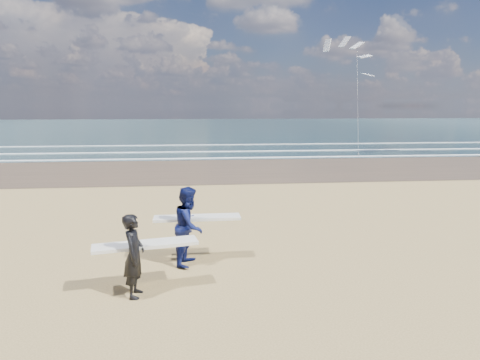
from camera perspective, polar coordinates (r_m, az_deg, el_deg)
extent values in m
cube|color=#4D3C29|center=(33.14, 28.59, 1.88)|extent=(220.00, 12.00, 0.01)
cube|color=#173034|center=(83.25, 7.05, 7.08)|extent=(220.00, 100.00, 0.02)
cube|color=white|center=(37.15, 24.43, 3.01)|extent=(220.00, 0.50, 0.05)
cube|color=white|center=(41.24, 21.15, 3.82)|extent=(220.00, 0.50, 0.05)
cube|color=white|center=(47.09, 17.56, 4.69)|extent=(220.00, 0.50, 0.05)
imported|color=black|center=(9.16, -13.95, -9.75)|extent=(0.46, 0.66, 1.75)
cube|color=white|center=(9.42, -12.47, -8.38)|extent=(2.26, 0.94, 0.07)
imported|color=#0C1448|center=(10.70, -6.78, -6.08)|extent=(0.98, 1.12, 1.96)
cube|color=white|center=(11.01, -5.73, -5.01)|extent=(2.21, 0.55, 0.07)
cube|color=slate|center=(36.07, 15.50, 3.35)|extent=(0.12, 0.12, 0.10)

